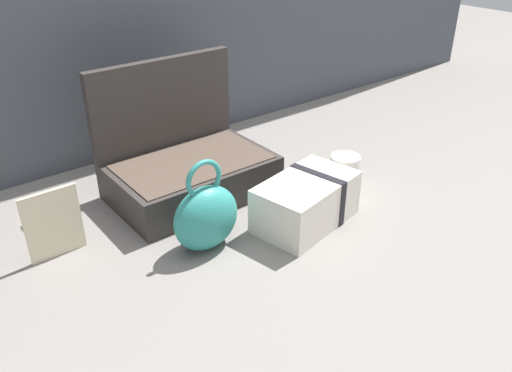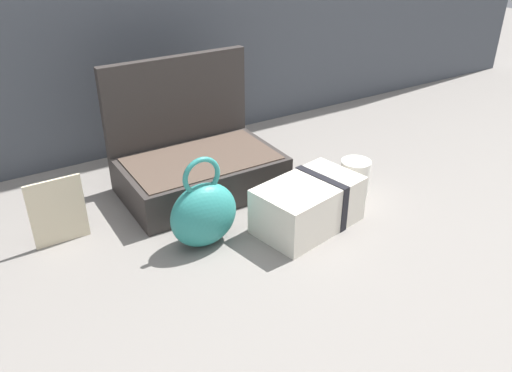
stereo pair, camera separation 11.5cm
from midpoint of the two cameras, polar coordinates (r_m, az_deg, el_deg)
The scene contains 6 objects.
ground_plane at distance 1.23m, azimuth 3.03°, elevation -4.36°, with size 6.00×6.00×0.00m, color slate.
open_suitcase at distance 1.35m, azimuth -4.16°, elevation 2.69°, with size 0.40×0.26×0.33m.
teal_pouch_handbag at distance 1.13m, azimuth -2.88°, elevation -3.11°, with size 0.16×0.10×0.21m.
cream_toiletry_bag at distance 1.21m, azimuth 8.53°, elevation -2.09°, with size 0.27×0.19×0.12m.
coffee_mug at distance 1.38m, azimuth 13.04°, elevation 0.92°, with size 0.11×0.08×0.09m.
info_card_left at distance 1.19m, azimuth -18.37°, elevation -2.78°, with size 0.12×0.01×0.16m, color beige.
Camera 2 is at (-0.55, -0.88, 0.67)m, focal length 36.51 mm.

